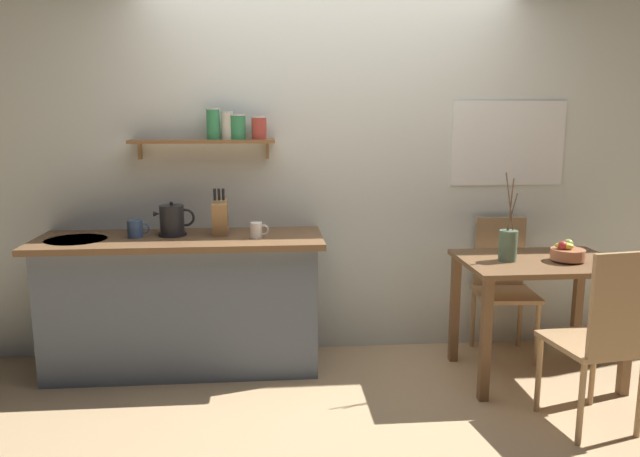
{
  "coord_description": "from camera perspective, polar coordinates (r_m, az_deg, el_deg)",
  "views": [
    {
      "loc": [
        -0.43,
        -3.59,
        1.68
      ],
      "look_at": [
        -0.1,
        0.25,
        0.95
      ],
      "focal_mm": 34.14,
      "sensor_mm": 36.0,
      "label": 1
    }
  ],
  "objects": [
    {
      "name": "fruit_bowl",
      "position": [
        4.06,
        22.16,
        -2.1
      ],
      "size": [
        0.21,
        0.21,
        0.13
      ],
      "color": "#BC704C",
      "rests_on": "dining_table"
    },
    {
      "name": "electric_kettle",
      "position": [
        4.05,
        -13.66,
        0.73
      ],
      "size": [
        0.26,
        0.18,
        0.22
      ],
      "color": "black",
      "rests_on": "kitchen_counter"
    },
    {
      "name": "coffee_mug_spare",
      "position": [
        3.88,
        -5.95,
        -0.16
      ],
      "size": [
        0.12,
        0.08,
        0.1
      ],
      "color": "white",
      "rests_on": "kitchen_counter"
    },
    {
      "name": "twig_vase",
      "position": [
        3.94,
        17.21,
        -1.46
      ],
      "size": [
        0.11,
        0.11,
        0.55
      ],
      "color": "#567056",
      "rests_on": "dining_table"
    },
    {
      "name": "dining_table",
      "position": [
        4.09,
        19.77,
        -4.59
      ],
      "size": [
        0.97,
        0.7,
        0.78
      ],
      "color": "brown",
      "rests_on": "ground_plane"
    },
    {
      "name": "back_wall",
      "position": [
        4.3,
        3.62,
        6.31
      ],
      "size": [
        6.8,
        0.11,
        2.7
      ],
      "color": "silver",
      "rests_on": "ground_plane"
    },
    {
      "name": "kitchen_counter",
      "position": [
        4.13,
        -12.72,
        -6.77
      ],
      "size": [
        1.83,
        0.63,
        0.9
      ],
      "color": "slate",
      "rests_on": "ground_plane"
    },
    {
      "name": "ground_plane",
      "position": [
        3.98,
        1.8,
        -14.21
      ],
      "size": [
        14.0,
        14.0,
        0.0
      ],
      "primitive_type": "plane",
      "color": "tan"
    },
    {
      "name": "dining_chair_near",
      "position": [
        3.54,
        25.06,
        -8.9
      ],
      "size": [
        0.47,
        0.49,
        1.01
      ],
      "color": "tan",
      "rests_on": "ground_plane"
    },
    {
      "name": "coffee_mug_by_sink",
      "position": [
        4.06,
        -16.9,
        -0.03
      ],
      "size": [
        0.14,
        0.1,
        0.11
      ],
      "color": "#3D5B89",
      "rests_on": "kitchen_counter"
    },
    {
      "name": "wall_shelf",
      "position": [
        4.09,
        -9.21,
        8.86
      ],
      "size": [
        0.95,
        0.2,
        0.34
      ],
      "color": "brown"
    },
    {
      "name": "knife_block",
      "position": [
        4.0,
        -9.34,
        1.11
      ],
      "size": [
        0.1,
        0.18,
        0.31
      ],
      "color": "tan",
      "rests_on": "kitchen_counter"
    },
    {
      "name": "dining_chair_far",
      "position": [
        4.48,
        16.74,
        -4.67
      ],
      "size": [
        0.43,
        0.44,
        0.96
      ],
      "color": "tan",
      "rests_on": "ground_plane"
    }
  ]
}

